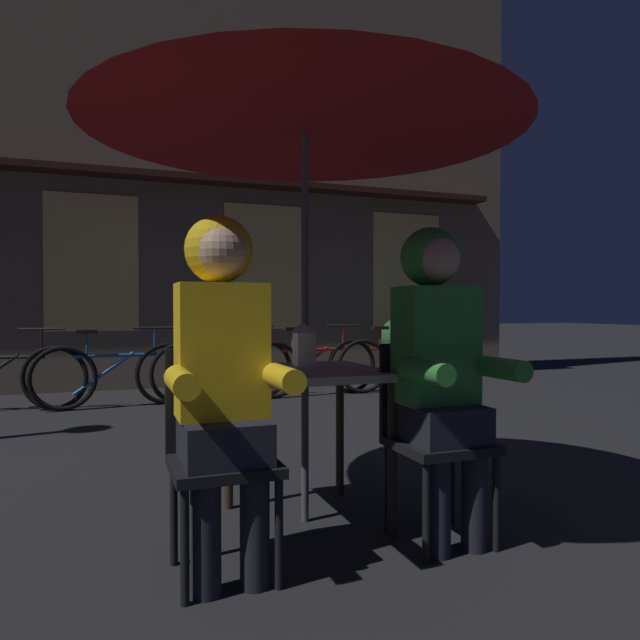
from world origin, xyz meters
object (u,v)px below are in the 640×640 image
Objects in this scene: person_right_hooded at (439,350)px; bicycle_third at (116,374)px; cafe_table at (305,390)px; chair_left at (220,446)px; lantern at (304,344)px; bicycle_second at (0,377)px; potted_plant at (401,344)px; bicycle_fifth at (314,366)px; person_left_hooded at (223,357)px; chair_right at (432,428)px; bicycle_fourth at (224,369)px; patio_umbrella at (305,94)px; bicycle_furthest at (402,364)px.

person_right_hooded reaches higher than bicycle_third.
cafe_table is 0.62m from chair_left.
lantern is 0.71m from chair_left.
bicycle_second is at bearing 118.79° from person_right_hooded.
bicycle_fifth is at bearing -157.35° from potted_plant.
bicycle_fifth is at bearing 65.85° from person_left_hooded.
person_right_hooded reaches higher than bicycle_second.
bicycle_second is (-1.41, 4.25, -0.14)m from chair_left.
chair_right is at bearing -72.71° from bicycle_third.
potted_plant is (2.91, 4.42, -0.32)m from lantern.
potted_plant is (2.91, 4.42, -0.09)m from cafe_table.
chair_right is 4.30m from bicycle_third.
bicycle_third is (-0.80, 3.74, -0.29)m from cafe_table.
bicycle_third is 1.15m from bicycle_fourth.
chair_right is 0.36m from person_right_hooded.
bicycle_second and bicycle_third have the same top height.
potted_plant is at bearing 56.61° from lantern.
potted_plant reaches higher than bicycle_fourth.
bicycle_fourth is at bearing 84.76° from patio_umbrella.
person_right_hooded reaches higher than cafe_table.
lantern is at bearing -110.47° from bicycle_fifth.
bicycle_furthest is at bearing 63.30° from chair_right.
person_left_hooded reaches higher than bicycle_fifth.
lantern is at bearing 142.88° from chair_right.
bicycle_second is 3.30m from bicycle_fifth.
cafe_table is 0.53× the size of person_left_hooded.
potted_plant is at bearing 54.71° from chair_left.
lantern reaches higher than bicycle_fourth.
bicycle_third and bicycle_fifth have the same top height.
cafe_table is at bearing -77.95° from bicycle_third.
bicycle_third is at bearing 101.97° from lantern.
chair_left reaches higher than bicycle_third.
cafe_table is at bearing -95.24° from bicycle_fourth.
bicycle_third is at bearing 107.29° from chair_right.
patio_umbrella is at bearing 0.00° from cafe_table.
chair_right is 0.95× the size of potted_plant.
person_right_hooded is 4.94m from bicycle_second.
lantern is 0.27× the size of chair_right.
person_right_hooded is 0.83× the size of bicycle_third.
bicycle_fifth and bicycle_furthest have the same top height.
lantern reaches higher than bicycle_fifth.
chair_left is at bearing -142.45° from patio_umbrella.
person_right_hooded is at bearing -41.57° from cafe_table.
bicycle_second is (-2.37, 4.31, -0.50)m from person_right_hooded.
chair_right is (0.96, 0.00, 0.00)m from chair_left.
bicycle_fifth is at bearing 65.56° from chair_left.
lantern is at bearing -95.31° from bicycle_fourth.
chair_left is at bearing -125.29° from potted_plant.
potted_plant is at bearing 56.65° from patio_umbrella.
chair_right is at bearing 90.00° from person_right_hooded.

